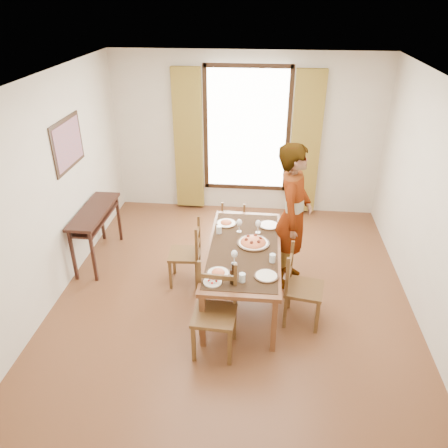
# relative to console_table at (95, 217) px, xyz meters

# --- Properties ---
(ground) EXTENTS (5.00, 5.00, 0.00)m
(ground) POSITION_rel_console_table_xyz_m (2.03, -0.60, -0.68)
(ground) COLOR #4D2F18
(ground) RESTS_ON ground
(room_shell) EXTENTS (4.60, 5.10, 2.74)m
(room_shell) POSITION_rel_console_table_xyz_m (2.03, -0.47, 0.86)
(room_shell) COLOR beige
(room_shell) RESTS_ON ground
(console_table) EXTENTS (0.38, 1.20, 0.80)m
(console_table) POSITION_rel_console_table_xyz_m (0.00, 0.00, 0.00)
(console_table) COLOR black
(console_table) RESTS_ON ground
(dining_table) EXTENTS (0.89, 1.92, 0.76)m
(dining_table) POSITION_rel_console_table_xyz_m (2.15, -0.72, 0.01)
(dining_table) COLOR brown
(dining_table) RESTS_ON ground
(chair_west) EXTENTS (0.43, 0.43, 0.91)m
(chair_west) POSITION_rel_console_table_xyz_m (1.39, -0.44, -0.26)
(chair_west) COLOR #543B1C
(chair_west) RESTS_ON ground
(chair_north) EXTENTS (0.40, 0.40, 0.84)m
(chair_north) POSITION_rel_console_table_xyz_m (1.95, 0.46, -0.30)
(chair_north) COLOR #543B1C
(chair_north) RESTS_ON ground
(chair_south) EXTENTS (0.47, 0.47, 1.02)m
(chair_south) POSITION_rel_console_table_xyz_m (1.90, -1.64, -0.21)
(chair_south) COLOR #543B1C
(chair_south) RESTS_ON ground
(chair_east) EXTENTS (0.49, 0.49, 0.97)m
(chair_east) POSITION_rel_console_table_xyz_m (2.85, -1.08, -0.23)
(chair_east) COLOR #543B1C
(chair_east) RESTS_ON ground
(man) EXTENTS (0.91, 0.77, 1.94)m
(man) POSITION_rel_console_table_xyz_m (2.74, -0.26, 0.29)
(man) COLOR gray
(man) RESTS_ON ground
(plate_sw) EXTENTS (0.27, 0.27, 0.05)m
(plate_sw) POSITION_rel_console_table_xyz_m (1.90, -1.31, 0.10)
(plate_sw) COLOR silver
(plate_sw) RESTS_ON dining_table
(plate_se) EXTENTS (0.27, 0.27, 0.05)m
(plate_se) POSITION_rel_console_table_xyz_m (2.43, -1.30, 0.10)
(plate_se) COLOR silver
(plate_se) RESTS_ON dining_table
(plate_nw) EXTENTS (0.27, 0.27, 0.05)m
(plate_nw) POSITION_rel_console_table_xyz_m (1.88, -0.15, 0.10)
(plate_nw) COLOR silver
(plate_nw) RESTS_ON dining_table
(plate_ne) EXTENTS (0.27, 0.27, 0.05)m
(plate_ne) POSITION_rel_console_table_xyz_m (2.45, -0.15, 0.10)
(plate_ne) COLOR silver
(plate_ne) RESTS_ON dining_table
(pasta_platter) EXTENTS (0.40, 0.40, 0.10)m
(pasta_platter) POSITION_rel_console_table_xyz_m (2.26, -0.63, 0.12)
(pasta_platter) COLOR #BC3718
(pasta_platter) RESTS_ON dining_table
(caprese_plate) EXTENTS (0.20, 0.20, 0.04)m
(caprese_plate) POSITION_rel_console_table_xyz_m (1.86, -1.47, 0.09)
(caprese_plate) COLOR silver
(caprese_plate) RESTS_ON dining_table
(wine_glass_a) EXTENTS (0.08, 0.08, 0.18)m
(wine_glass_a) POSITION_rel_console_table_xyz_m (2.06, -1.09, 0.16)
(wine_glass_a) COLOR white
(wine_glass_a) RESTS_ON dining_table
(wine_glass_b) EXTENTS (0.08, 0.08, 0.18)m
(wine_glass_b) POSITION_rel_console_table_xyz_m (2.31, -0.34, 0.16)
(wine_glass_b) COLOR white
(wine_glass_b) RESTS_ON dining_table
(wine_glass_c) EXTENTS (0.08, 0.08, 0.18)m
(wine_glass_c) POSITION_rel_console_table_xyz_m (2.07, -0.34, 0.16)
(wine_glass_c) COLOR white
(wine_glass_c) RESTS_ON dining_table
(tumbler_a) EXTENTS (0.07, 0.07, 0.10)m
(tumbler_a) POSITION_rel_console_table_xyz_m (2.50, -1.00, 0.12)
(tumbler_a) COLOR silver
(tumbler_a) RESTS_ON dining_table
(tumbler_b) EXTENTS (0.07, 0.07, 0.10)m
(tumbler_b) POSITION_rel_console_table_xyz_m (1.81, -0.39, 0.12)
(tumbler_b) COLOR silver
(tumbler_b) RESTS_ON dining_table
(tumbler_c) EXTENTS (0.07, 0.07, 0.10)m
(tumbler_c) POSITION_rel_console_table_xyz_m (2.18, -1.42, 0.12)
(tumbler_c) COLOR silver
(tumbler_c) RESTS_ON dining_table
(wine_bottle) EXTENTS (0.07, 0.07, 0.25)m
(wine_bottle) POSITION_rel_console_table_xyz_m (2.08, -1.46, 0.20)
(wine_bottle) COLOR black
(wine_bottle) RESTS_ON dining_table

